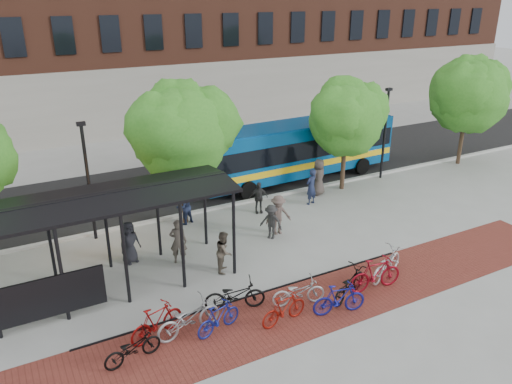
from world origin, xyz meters
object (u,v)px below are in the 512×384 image
bike_0 (132,348)px  pedestrian_0 (129,242)px  bike_5 (284,309)px  pedestrian_8 (224,251)px  bike_10 (386,264)px  bike_8 (349,284)px  pedestrian_6 (319,177)px  lamp_post_right (385,131)px  bus (296,147)px  bike_1 (157,322)px  tree_c (347,114)px  bike_3 (219,318)px  bike_4 (235,295)px  lamp_post_left (88,179)px  bus_shelter (77,214)px  tree_b (182,127)px  bike_6 (299,292)px  bike_9 (375,274)px  pedestrian_1 (178,241)px  pedestrian_4 (258,198)px  pedestrian_2 (184,206)px  bike_2 (189,318)px  tree_d (469,91)px  pedestrian_3 (278,215)px  pedestrian_7 (311,187)px  pedestrian_9 (271,222)px  bike_7 (339,299)px

bike_0 → pedestrian_0: bearing=-24.5°
bike_5 → pedestrian_8: pedestrian_8 is taller
bike_10 → pedestrian_8: bearing=34.8°
bike_0 → bike_8: size_ratio=0.85×
pedestrian_0 → pedestrian_6: (10.56, 2.33, 0.11)m
lamp_post_right → bus: lamp_post_right is taller
bike_1 → bike_0: bearing=109.1°
bike_8 → tree_c: bearing=-60.7°
bike_3 → bike_4: 1.30m
lamp_post_left → lamp_post_right: (16.00, 0.00, 0.00)m
bus_shelter → pedestrian_8: (4.89, -1.02, -2.18)m
tree_b → lamp_post_right: tree_b is taller
bike_6 → bike_4: bearing=82.8°
bike_0 → bike_9: bearing=-102.4°
lamp_post_left → pedestrian_1: size_ratio=2.79×
tree_c → pedestrian_8: 11.01m
pedestrian_4 → pedestrian_2: bearing=-174.2°
bike_1 → bike_2: (0.92, -0.29, 0.00)m
bike_9 → pedestrian_4: (-0.40, 7.87, 0.15)m
pedestrian_2 → pedestrian_4: size_ratio=1.10×
bike_3 → bike_8: 4.77m
bike_8 → pedestrian_2: size_ratio=1.19×
tree_d → lamp_post_right: (-6.10, 0.25, -1.72)m
pedestrian_3 → bike_10: bearing=-64.1°
bike_6 → bike_8: size_ratio=0.91×
bike_8 → pedestrian_3: (0.38, 5.42, 0.37)m
lamp_post_left → bike_4: lamp_post_left is taller
bike_1 → pedestrian_4: pedestrian_4 is taller
pedestrian_1 → pedestrian_6: (8.90, 3.27, 0.05)m
pedestrian_0 → pedestrian_7: (9.51, 1.49, 0.05)m
tree_c → pedestrian_8: (-9.34, -4.85, -3.24)m
bike_0 → pedestrian_9: size_ratio=1.12×
bus_shelter → pedestrian_4: (8.62, 3.12, -2.22)m
pedestrian_4 → bike_7: bearing=-86.5°
bike_1 → bike_9: bearing=-116.1°
bike_6 → pedestrian_1: pedestrian_1 is taller
bike_10 → pedestrian_6: 8.35m
pedestrian_7 → bike_3: bearing=23.5°
pedestrian_9 → lamp_post_left: bearing=-155.7°
pedestrian_0 → pedestrian_3: pedestrian_3 is taller
bus → bike_4: bus is taller
bike_5 → bike_8: bike_8 is taller
pedestrian_0 → pedestrian_3: bearing=-21.0°
lamp_post_right → pedestrian_9: size_ratio=3.31×
bus_shelter → pedestrian_9: bus_shelter is taller
bike_1 → pedestrian_3: size_ratio=1.05×
bus → pedestrian_6: bearing=-97.8°
bike_3 → pedestrian_0: (-1.23, 5.62, 0.36)m
bus → bike_7: (-5.73, -11.60, -1.30)m
tree_c → bike_8: (-6.32, -8.53, -3.52)m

